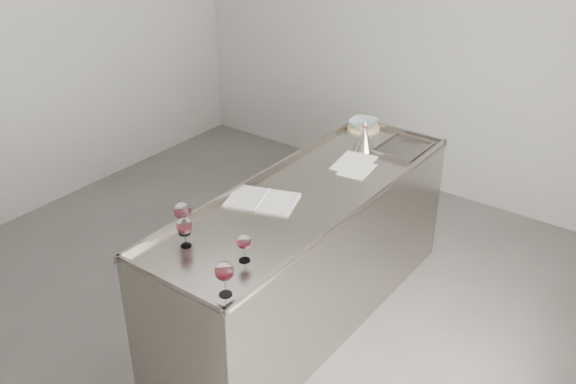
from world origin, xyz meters
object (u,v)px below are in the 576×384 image
Objects in this scene: wine_glass_right at (224,272)px; ceramic_bowl at (364,123)px; notebook at (262,200)px; wine_glass_middle at (184,226)px; wine_glass_small at (244,243)px; wine_funnel at (364,140)px; wine_glass_left at (183,212)px; counter at (307,255)px.

wine_glass_right is 0.87× the size of ceramic_bowl.
notebook is 2.26× the size of ceramic_bowl.
wine_glass_small is at bearing 13.22° from wine_glass_middle.
wine_funnel is at bearing 97.75° from wine_glass_small.
wine_funnel is (0.23, 1.56, -0.07)m from wine_glass_left.
wine_glass_middle is 0.81× the size of ceramic_bowl.
counter is 11.44× the size of ceramic_bowl.
ceramic_bowl is 0.37m from wine_funnel.
wine_glass_middle is 0.76× the size of wine_funnel.
wine_funnel is at bearing 64.61° from notebook.
wine_glass_small is 0.72× the size of ceramic_bowl.
counter is 12.55× the size of wine_glass_left.
wine_glass_small reaches higher than ceramic_bowl.
ceramic_bowl is at bearing 102.16° from wine_glass_small.
wine_glass_small is (0.44, -0.01, -0.03)m from wine_glass_left.
ceramic_bowl is 0.94× the size of wine_funnel.
wine_glass_left is 0.57m from notebook.
wine_glass_left is 0.44m from wine_glass_small.
wine_funnel is at bearing 100.00° from wine_glass_right.
notebook is at bearing -121.85° from counter.
wine_glass_middle is at bearing -166.78° from wine_glass_small.
wine_funnel reaches higher than notebook.
wine_glass_middle is (0.10, -0.09, -0.02)m from wine_glass_left.
wine_glass_middle is at bearing -88.10° from ceramic_bowl.
notebook is at bearing -96.16° from wine_funnel.
counter is 1.08m from wine_glass_middle.
wine_glass_middle reaches higher than notebook.
wine_glass_middle is 1.65m from wine_funnel.
wine_funnel reaches higher than wine_glass_middle.
wine_glass_right is 0.82× the size of wine_funnel.
wine_glass_small is at bearing -82.25° from wine_funnel.
wine_funnel reaches higher than wine_glass_right.
wine_glass_small reaches higher than notebook.
wine_glass_small reaches higher than counter.
wine_glass_middle reaches higher than ceramic_bowl.
wine_funnel is (-0.05, 0.76, 0.54)m from counter.
wine_glass_middle is 0.36× the size of notebook.
wine_glass_right is 0.30m from wine_glass_small.
wine_glass_left is 0.40× the size of notebook.
wine_glass_middle is at bearing -94.45° from wine_funnel.
wine_glass_right is 1.20× the size of wine_glass_small.
wine_glass_small is (-0.11, 0.27, -0.02)m from wine_glass_right.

